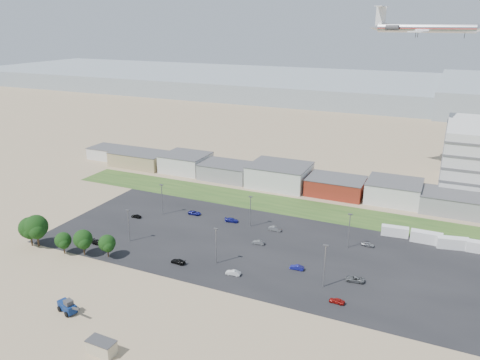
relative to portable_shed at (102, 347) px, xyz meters
The scene contains 34 objects.
ground 33.86m from the portable_shed, 83.39° to the left, with size 700.00×700.00×0.00m, color #947B5E.
parking_lot 54.36m from the portable_shed, 80.58° to the left, with size 120.00×50.00×0.01m, color black.
grass_strip 85.71m from the portable_shed, 87.39° to the left, with size 160.00×16.00×0.02m, color #284B1C.
hills_backdrop 351.37m from the portable_shed, 82.82° to the left, with size 700.00×200.00×9.00m, color gray, non-canonical shape.
building_row 105.45m from the portable_shed, 97.14° to the left, with size 170.00×20.00×8.00m, color silver, non-canonical shape.
portable_shed is the anchor object (origin of this frame).
telehandler 17.46m from the portable_shed, 154.46° to the left, with size 7.86×2.62×3.28m, color navy, non-canonical shape.
box_trailer_a 88.16m from the portable_shed, 60.05° to the left, with size 7.64×2.39×2.86m, color silver, non-canonical shape.
box_trailer_b 92.05m from the portable_shed, 55.07° to the left, with size 8.55×2.67×3.20m, color silver, non-canonical shape.
box_trailer_c 95.62m from the portable_shed, 51.45° to the left, with size 8.33×2.60×3.12m, color silver, non-canonical shape.
tree_far_left 55.47m from the portable_shed, 150.04° to the left, with size 6.38×6.38×9.58m, color black, non-canonical shape.
tree_left 54.06m from the portable_shed, 148.55° to the left, with size 7.00×7.00×10.50m, color black, non-canonical shape.
tree_mid 45.53m from the portable_shed, 142.47° to the left, with size 4.70×4.70×7.05m, color black, non-canonical shape.
tree_right 42.69m from the portable_shed, 136.19° to the left, with size 5.44×5.44×8.16m, color black, non-canonical shape.
tree_near 39.38m from the portable_shed, 127.70° to the left, with size 4.82×4.82×7.23m, color black, non-canonical shape.
lightpole_front_l 48.29m from the portable_shed, 120.87° to the left, with size 1.13×0.47×9.59m, color slate, non-canonical shape.
lightpole_front_m 40.38m from the portable_shed, 84.56° to the left, with size 1.17×0.49×9.92m, color slate, non-canonical shape.
lightpole_front_r 51.83m from the portable_shed, 51.51° to the left, with size 1.29×0.54×10.97m, color slate, non-canonical shape.
lightpole_back_l 67.62m from the portable_shed, 113.56° to the left, with size 1.21×0.50×10.25m, color slate, non-canonical shape.
lightpole_back_m 65.08m from the portable_shed, 87.52° to the left, with size 1.16×0.48×9.82m, color slate, non-canonical shape.
lightpole_back_r 71.33m from the portable_shed, 62.29° to the left, with size 1.19×0.50×10.14m, color slate, non-canonical shape.
airliner 150.04m from the portable_shed, 72.42° to the left, with size 41.42×28.24×12.24m, color silver, non-canonical shape.
parked_car_0 59.88m from the portable_shed, 50.01° to the left, with size 2.09×4.54×1.26m, color #595B5E.
parked_car_1 51.48m from the portable_shed, 62.29° to the left, with size 1.28×3.66×1.21m, color navy.
parked_car_2 50.70m from the portable_shed, 43.61° to the left, with size 1.41×3.51×1.20m, color maroon.
parked_car_3 36.17m from the portable_shed, 98.23° to the left, with size 1.67×4.11×1.19m, color black.
parked_car_5 65.02m from the portable_shed, 120.71° to the left, with size 1.36×3.38×1.15m, color black.
parked_car_6 65.67m from the portable_shed, 93.38° to the left, with size 1.76×4.32×1.25m, color navy.
parked_car_7 55.55m from the portable_shed, 79.99° to the left, with size 1.20×3.45×1.14m, color #595B5E.
parked_car_8 76.34m from the portable_shed, 60.09° to the left, with size 1.43×3.55×1.21m, color #A5A5AA.
parked_car_9 68.09m from the portable_shed, 104.80° to the left, with size 1.94×4.21×1.17m, color navy.
parked_car_10 47.68m from the portable_shed, 131.24° to the left, with size 1.77×4.35×1.26m, color black.
parked_car_11 65.97m from the portable_shed, 80.56° to the left, with size 1.38×3.96×1.30m, color #595B5E.
parked_car_13 37.90m from the portable_shed, 74.19° to the left, with size 1.31×3.75×1.24m, color silver.
Camera 1 is at (50.30, -89.63, 59.87)m, focal length 35.00 mm.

